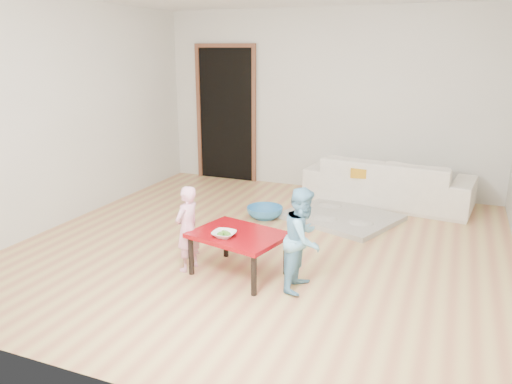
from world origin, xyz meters
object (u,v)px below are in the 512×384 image
Objects in this scene: sofa at (388,181)px; child_blue at (303,239)px; child_pink at (187,229)px; basin at (265,212)px; bowl at (224,234)px; red_table at (239,254)px.

child_blue is (-0.33, -2.83, 0.14)m from sofa.
basin is at bearing -174.49° from child_pink.
child_blue is at bearing 102.13° from child_pink.
red_table is at bearing 61.18° from bowl.
sofa is at bearing 42.22° from basin.
child_blue is at bearing -58.81° from basin.
bowl is 0.41m from child_pink.
red_table is 3.90× the size of bowl.
bowl is at bearing 100.79° from child_blue.
red_table is at bearing 109.64° from child_pink.
bowl is at bearing -118.82° from red_table.
sofa is 2.64× the size of red_table.
basin is at bearing 48.70° from sofa.
child_pink is (-1.45, -2.88, 0.10)m from sofa.
child_blue reaches higher than red_table.
child_pink reaches higher than sofa.
child_blue is at bearing 8.16° from bowl.
red_table is 0.54m from child_pink.
bowl is 0.47× the size of basin.
child_pink reaches higher than bowl.
sofa is at bearing 163.11° from child_pink.
sofa is 2.36× the size of child_blue.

